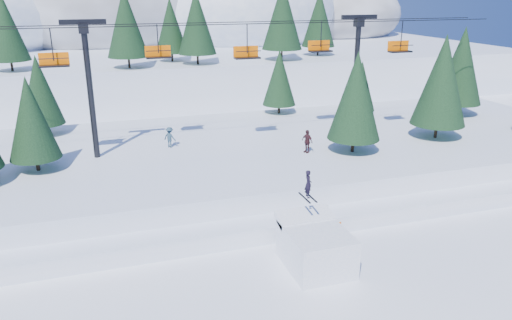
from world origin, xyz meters
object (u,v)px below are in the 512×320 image
object	(u,v)px
chairlift	(224,62)
banner_near	(326,228)
jump_kicker	(315,246)
banner_far	(414,211)

from	to	relation	value
chairlift	banner_near	xyz separation A→B (m)	(3.07, -13.09, -8.78)
jump_kicker	chairlift	size ratio (longest dim) A/B	0.11
banner_near	banner_far	distance (m)	6.83
jump_kicker	chairlift	distance (m)	18.04
jump_kicker	chairlift	bearing A→B (deg)	93.29
chairlift	banner_near	size ratio (longest dim) A/B	16.11
jump_kicker	banner_near	size ratio (longest dim) A/B	1.82
banner_far	banner_near	bearing A→B (deg)	-175.58
banner_near	banner_far	xyz separation A→B (m)	(6.81, 0.53, 0.00)
banner_near	jump_kicker	bearing A→B (deg)	-125.48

